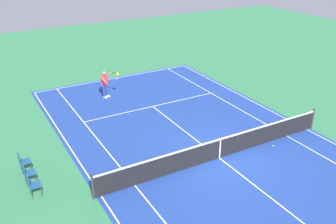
% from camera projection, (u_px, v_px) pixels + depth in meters
% --- Properties ---
extents(ground_plane, '(60.00, 60.00, 0.00)m').
position_uv_depth(ground_plane, '(219.00, 158.00, 16.68)').
color(ground_plane, '#2D7247').
extents(court_slab, '(24.20, 11.40, 0.00)m').
position_uv_depth(court_slab, '(219.00, 158.00, 16.68)').
color(court_slab, navy).
rests_on(court_slab, ground_plane).
extents(court_line_markings, '(23.85, 11.05, 0.01)m').
position_uv_depth(court_line_markings, '(219.00, 158.00, 16.67)').
color(court_line_markings, white).
rests_on(court_line_markings, ground_plane).
extents(tennis_net, '(0.10, 11.70, 1.08)m').
position_uv_depth(tennis_net, '(220.00, 148.00, 16.47)').
color(tennis_net, '#2D2D33').
rests_on(tennis_net, ground_plane).
extents(tennis_player_near, '(0.87, 0.99, 1.70)m').
position_uv_depth(tennis_player_near, '(105.00, 83.00, 22.60)').
color(tennis_player_near, navy).
rests_on(tennis_player_near, ground_plane).
extents(tennis_ball, '(0.07, 0.07, 0.07)m').
position_uv_depth(tennis_ball, '(273.00, 146.00, 17.57)').
color(tennis_ball, '#CCE01E').
rests_on(tennis_ball, ground_plane).
extents(spectator_chair_0, '(0.44, 0.44, 0.88)m').
position_uv_depth(spectator_chair_0, '(32.00, 184.00, 14.04)').
color(spectator_chair_0, '#38383D').
rests_on(spectator_chair_0, ground_plane).
extents(spectator_chair_1, '(0.44, 0.44, 0.88)m').
position_uv_depth(spectator_chair_1, '(27.00, 172.00, 14.78)').
color(spectator_chair_1, '#38383D').
rests_on(spectator_chair_1, ground_plane).
extents(spectator_chair_2, '(0.44, 0.44, 0.88)m').
position_uv_depth(spectator_chair_2, '(23.00, 161.00, 15.51)').
color(spectator_chair_2, '#38383D').
rests_on(spectator_chair_2, ground_plane).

